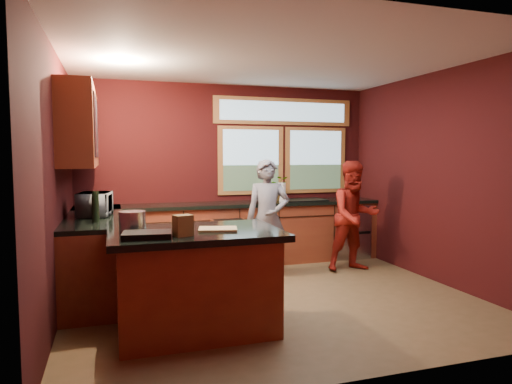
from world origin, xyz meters
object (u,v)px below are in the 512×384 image
cutting_board (218,229)px  stock_pot (132,221)px  person_grey (268,219)px  person_red (354,216)px  island (196,280)px

cutting_board → stock_pot: bearing=165.1°
person_grey → person_red: person_grey is taller
cutting_board → person_grey: bearing=57.2°
person_red → cutting_board: 2.83m
cutting_board → stock_pot: (-0.75, 0.20, 0.08)m
island → cutting_board: (0.20, -0.05, 0.48)m
island → stock_pot: stock_pot is taller
cutting_board → island: bearing=166.0°
island → stock_pot: 0.80m
person_grey → stock_pot: size_ratio=6.57×
person_grey → cutting_board: (-1.05, -1.63, 0.17)m
person_red → cutting_board: (-2.33, -1.59, 0.18)m
island → person_red: 2.98m
stock_pot → island: bearing=-15.3°
island → person_grey: (1.25, 1.58, 0.31)m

